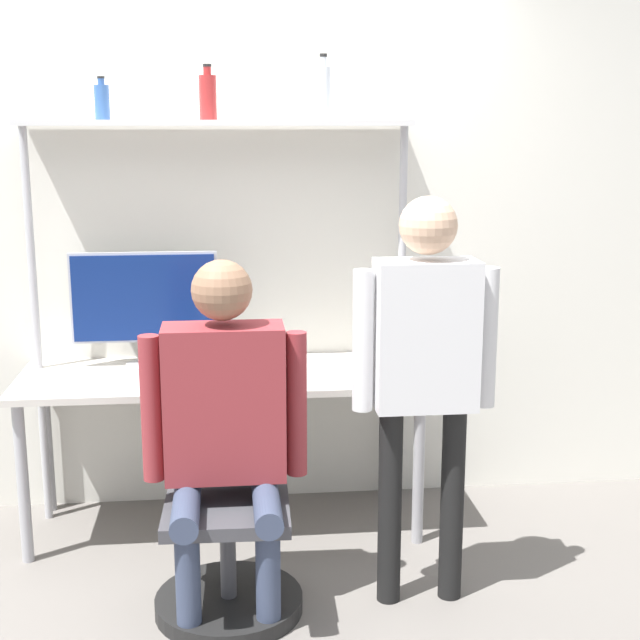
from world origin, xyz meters
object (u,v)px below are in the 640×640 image
(laptop, at_px, (235,365))
(bottle_clear, at_px, (323,92))
(bottle_red, at_px, (208,96))
(office_chair, at_px, (228,540))
(monitor, at_px, (144,302))
(bottle_blue, at_px, (102,101))
(cell_phone, at_px, (296,376))
(person_seated, at_px, (225,413))
(person_standing, at_px, (425,353))

(laptop, bearing_deg, bottle_clear, 32.28)
(bottle_red, xyz_separation_m, bottle_clear, (0.51, 0.00, 0.02))
(laptop, xyz_separation_m, bottle_red, (-0.09, 0.26, 1.14))
(laptop, xyz_separation_m, office_chair, (-0.04, -0.62, -0.52))
(monitor, distance_m, bottle_red, 0.96)
(laptop, bearing_deg, office_chair, -93.99)
(bottle_blue, relative_size, bottle_clear, 0.64)
(cell_phone, height_order, person_seated, person_seated)
(cell_phone, bearing_deg, person_standing, -55.86)
(bottle_blue, bearing_deg, bottle_red, 0.00)
(person_seated, relative_size, person_standing, 0.86)
(laptop, bearing_deg, monitor, 148.08)
(bottle_blue, xyz_separation_m, bottle_clear, (0.96, 0.00, 0.04))
(laptop, height_order, bottle_blue, bottle_blue)
(cell_phone, xyz_separation_m, office_chair, (-0.31, -0.60, -0.47))
(office_chair, bearing_deg, laptop, 86.01)
(bottle_clear, bearing_deg, office_chair, -117.58)
(laptop, relative_size, person_seated, 0.26)
(bottle_red, bearing_deg, office_chair, -86.98)
(monitor, relative_size, person_seated, 0.49)
(person_seated, xyz_separation_m, bottle_red, (-0.05, 0.92, 1.14))
(laptop, height_order, cell_phone, laptop)
(office_chair, height_order, bottle_clear, bottle_clear)
(laptop, relative_size, bottle_red, 1.48)
(office_chair, xyz_separation_m, bottle_blue, (-0.50, 0.88, 1.64))
(laptop, distance_m, bottle_blue, 1.27)
(cell_phone, relative_size, bottle_blue, 0.82)
(office_chair, bearing_deg, bottle_blue, 119.59)
(person_standing, height_order, bottle_clear, bottle_clear)
(laptop, distance_m, bottle_red, 1.17)
(office_chair, distance_m, person_seated, 0.52)
(monitor, height_order, person_standing, person_standing)
(cell_phone, distance_m, person_seated, 0.72)
(person_seated, distance_m, person_standing, 0.76)
(office_chair, relative_size, bottle_clear, 3.14)
(person_standing, bearing_deg, bottle_red, 130.89)
(office_chair, height_order, bottle_blue, bottle_blue)
(bottle_clear, bearing_deg, bottle_red, 180.00)
(monitor, height_order, cell_phone, monitor)
(cell_phone, xyz_separation_m, bottle_blue, (-0.81, 0.28, 1.17))
(person_standing, relative_size, bottle_clear, 5.50)
(cell_phone, distance_m, person_standing, 0.80)
(office_chair, height_order, person_standing, person_standing)
(bottle_blue, bearing_deg, office_chair, -60.41)
(monitor, bearing_deg, laptop, -31.92)
(laptop, xyz_separation_m, person_standing, (0.69, -0.64, 0.20))
(monitor, xyz_separation_m, laptop, (0.40, -0.25, -0.24))
(laptop, bearing_deg, bottle_blue, 154.14)
(laptop, height_order, person_seated, person_seated)
(cell_phone, relative_size, person_seated, 0.11)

